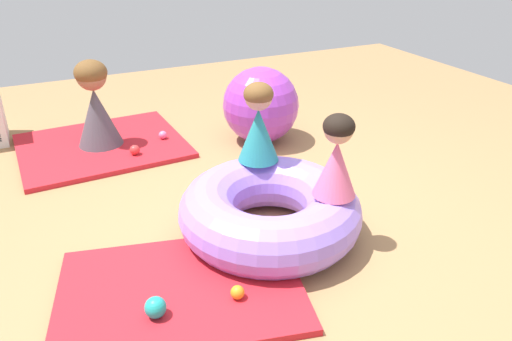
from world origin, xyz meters
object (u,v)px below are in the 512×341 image
(inflatable_cushion, at_px, (270,211))
(child_in_teal, at_px, (258,123))
(child_in_pink, at_px, (337,157))
(play_ball_pink, at_px, (163,135))
(play_ball_red, at_px, (135,150))
(play_ball_teal, at_px, (155,307))
(play_ball_orange, at_px, (237,292))
(exercise_ball_large, at_px, (261,105))
(adult_seated, at_px, (96,105))

(inflatable_cushion, bearing_deg, child_in_teal, 75.41)
(child_in_pink, distance_m, play_ball_pink, 2.06)
(play_ball_red, height_order, play_ball_teal, play_ball_teal)
(child_in_pink, bearing_deg, play_ball_red, 110.99)
(play_ball_orange, height_order, play_ball_teal, play_ball_teal)
(child_in_teal, bearing_deg, play_ball_teal, 19.26)
(child_in_pink, height_order, play_ball_red, child_in_pink)
(child_in_pink, xyz_separation_m, play_ball_red, (-0.79, 1.70, -0.50))
(child_in_pink, relative_size, exercise_ball_large, 0.74)
(play_ball_pink, bearing_deg, adult_seated, 166.83)
(child_in_pink, distance_m, play_ball_orange, 0.91)
(inflatable_cushion, relative_size, adult_seated, 1.53)
(play_ball_orange, bearing_deg, inflatable_cushion, 48.82)
(child_in_pink, distance_m, child_in_teal, 0.64)
(inflatable_cushion, distance_m, play_ball_pink, 1.70)
(inflatable_cushion, xyz_separation_m, exercise_ball_large, (0.60, 1.37, 0.16))
(adult_seated, xyz_separation_m, play_ball_red, (0.21, -0.35, -0.31))
(inflatable_cushion, bearing_deg, play_ball_orange, -131.18)
(inflatable_cushion, xyz_separation_m, child_in_pink, (0.29, -0.24, 0.41))
(child_in_teal, distance_m, play_ball_teal, 1.33)
(child_in_teal, distance_m, exercise_ball_large, 1.16)
(inflatable_cushion, relative_size, play_ball_teal, 10.45)
(play_ball_red, bearing_deg, play_ball_orange, -87.75)
(inflatable_cushion, relative_size, play_ball_pink, 15.63)
(child_in_pink, relative_size, play_ball_pink, 6.84)
(child_in_pink, bearing_deg, play_ball_teal, -174.03)
(play_ball_red, relative_size, play_ball_orange, 1.14)
(play_ball_orange, relative_size, exercise_ball_large, 0.11)
(adult_seated, xyz_separation_m, play_ball_orange, (0.29, -2.30, -0.32))
(play_ball_pink, distance_m, play_ball_teal, 2.22)
(play_ball_teal, bearing_deg, child_in_pink, 10.00)
(play_ball_red, height_order, play_ball_pink, play_ball_red)
(play_ball_orange, height_order, exercise_ball_large, exercise_ball_large)
(play_ball_pink, bearing_deg, exercise_ball_large, -21.42)
(play_ball_teal, height_order, exercise_ball_large, exercise_ball_large)
(play_ball_pink, height_order, exercise_ball_large, exercise_ball_large)
(play_ball_red, distance_m, exercise_ball_large, 1.14)
(play_ball_pink, bearing_deg, play_ball_orange, -95.83)
(child_in_teal, relative_size, play_ball_teal, 4.90)
(adult_seated, distance_m, play_ball_teal, 2.27)
(adult_seated, relative_size, exercise_ball_large, 1.10)
(child_in_teal, height_order, exercise_ball_large, child_in_teal)
(exercise_ball_large, bearing_deg, child_in_pink, -100.92)
(child_in_teal, bearing_deg, inflatable_cushion, 53.88)
(play_ball_red, relative_size, play_ball_pink, 1.15)
(play_ball_teal, bearing_deg, play_ball_pink, 73.50)
(adult_seated, relative_size, play_ball_pink, 10.22)
(inflatable_cushion, relative_size, child_in_pink, 2.29)
(play_ball_teal, xyz_separation_m, exercise_ball_large, (1.44, 1.81, 0.24))
(play_ball_pink, bearing_deg, inflatable_cushion, -82.94)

